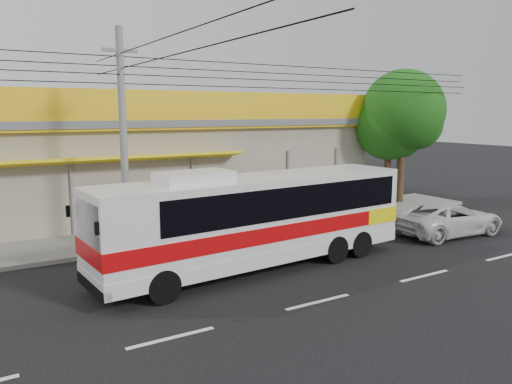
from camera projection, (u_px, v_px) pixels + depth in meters
ground at (266, 275)px, 14.93m from camera, size 120.00×120.00×0.00m
sidewalk at (187, 232)px, 19.99m from camera, size 30.00×3.20×0.15m
lane_markings at (318, 302)px, 12.81m from camera, size 50.00×0.12×0.01m
storefront_building at (140, 164)px, 24.32m from camera, size 22.60×9.20×5.70m
coach_bus at (262, 214)px, 15.39m from camera, size 10.50×2.94×3.19m
white_car at (448, 219)px, 19.76m from camera, size 4.79×2.42×1.30m
utility_pole at (121, 69)px, 16.01m from camera, size 34.00×14.00×7.53m
tree_near at (391, 128)px, 25.99m from camera, size 3.54×3.54×5.88m
tree_far at (406, 114)px, 25.61m from camera, size 4.22×4.22×7.00m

